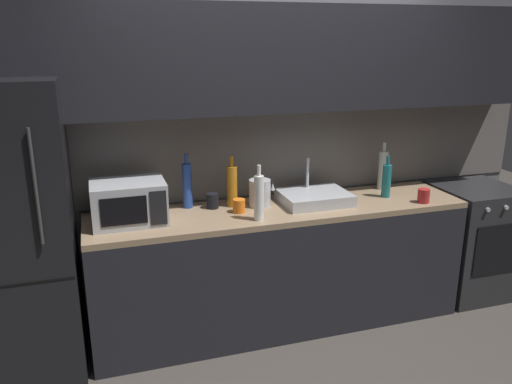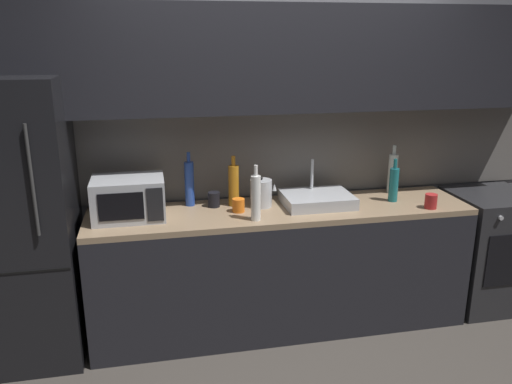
# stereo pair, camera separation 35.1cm
# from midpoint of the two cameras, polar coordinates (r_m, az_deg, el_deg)

# --- Properties ---
(back_wall) EXTENTS (4.39, 0.44, 2.50)m
(back_wall) POSITION_cam_midpoint_polar(r_m,az_deg,el_deg) (3.72, -1.45, 9.14)
(back_wall) COLOR slate
(back_wall) RESTS_ON ground
(counter_run) EXTENTS (2.65, 0.60, 0.90)m
(counter_run) POSITION_cam_midpoint_polar(r_m,az_deg,el_deg) (3.76, -0.03, -8.29)
(counter_run) COLOR black
(counter_run) RESTS_ON ground
(refrigerator) EXTENTS (0.68, 0.69, 1.83)m
(refrigerator) POSITION_cam_midpoint_polar(r_m,az_deg,el_deg) (3.50, -27.74, -4.08)
(refrigerator) COLOR black
(refrigerator) RESTS_ON ground
(oven_range) EXTENTS (0.60, 0.62, 0.90)m
(oven_range) POSITION_cam_midpoint_polar(r_m,az_deg,el_deg) (4.51, 20.63, -5.03)
(oven_range) COLOR #232326
(oven_range) RESTS_ON ground
(microwave) EXTENTS (0.46, 0.35, 0.27)m
(microwave) POSITION_cam_midpoint_polar(r_m,az_deg,el_deg) (3.42, -16.73, -1.14)
(microwave) COLOR #A8AAAF
(microwave) RESTS_ON counter_run
(sink_basin) EXTENTS (0.48, 0.38, 0.30)m
(sink_basin) POSITION_cam_midpoint_polar(r_m,az_deg,el_deg) (3.69, 3.75, -0.62)
(sink_basin) COLOR #ADAFB5
(sink_basin) RESTS_ON counter_run
(kettle) EXTENTS (0.19, 0.15, 0.22)m
(kettle) POSITION_cam_midpoint_polar(r_m,az_deg,el_deg) (3.60, -2.35, -0.14)
(kettle) COLOR #B7BABF
(kettle) RESTS_ON counter_run
(wine_bottle_teal) EXTENTS (0.07, 0.07, 0.31)m
(wine_bottle_teal) POSITION_cam_midpoint_polar(r_m,az_deg,el_deg) (3.88, 11.71, 1.24)
(wine_bottle_teal) COLOR #19666B
(wine_bottle_teal) RESTS_ON counter_run
(wine_bottle_blue) EXTENTS (0.07, 0.07, 0.38)m
(wine_bottle_blue) POSITION_cam_midpoint_polar(r_m,az_deg,el_deg) (3.61, -10.35, 0.72)
(wine_bottle_blue) COLOR #234299
(wine_bottle_blue) RESTS_ON counter_run
(wine_bottle_clear) EXTENTS (0.07, 0.07, 0.37)m
(wine_bottle_clear) POSITION_cam_midpoint_polar(r_m,az_deg,el_deg) (4.08, 11.44, 2.42)
(wine_bottle_clear) COLOR silver
(wine_bottle_clear) RESTS_ON counter_run
(wine_bottle_white) EXTENTS (0.06, 0.06, 0.37)m
(wine_bottle_white) POSITION_cam_midpoint_polar(r_m,az_deg,el_deg) (3.31, -2.70, -0.63)
(wine_bottle_white) COLOR silver
(wine_bottle_white) RESTS_ON counter_run
(wine_bottle_amber) EXTENTS (0.07, 0.07, 0.36)m
(wine_bottle_amber) POSITION_cam_midpoint_polar(r_m,az_deg,el_deg) (3.60, -5.45, 0.67)
(wine_bottle_amber) COLOR #B27019
(wine_bottle_amber) RESTS_ON counter_run
(mug_dark) EXTENTS (0.08, 0.08, 0.11)m
(mug_dark) POSITION_cam_midpoint_polar(r_m,az_deg,el_deg) (3.60, -7.59, -1.02)
(mug_dark) COLOR black
(mug_dark) RESTS_ON counter_run
(mug_orange) EXTENTS (0.08, 0.08, 0.09)m
(mug_orange) POSITION_cam_midpoint_polar(r_m,az_deg,el_deg) (3.50, -4.76, -1.58)
(mug_orange) COLOR orange
(mug_orange) RESTS_ON counter_run
(mug_red) EXTENTS (0.08, 0.08, 0.10)m
(mug_red) POSITION_cam_midpoint_polar(r_m,az_deg,el_deg) (3.83, 15.53, -0.45)
(mug_red) COLOR #A82323
(mug_red) RESTS_ON counter_run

